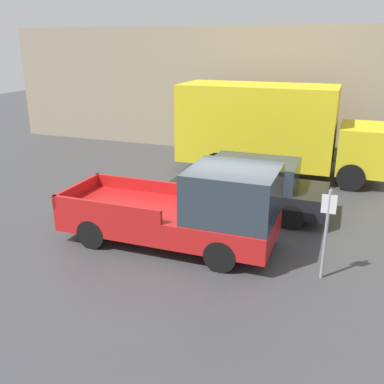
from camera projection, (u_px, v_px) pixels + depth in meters
name	position (u px, v px, depth m)	size (l,w,h in m)	color
ground_plane	(230.00, 239.00, 11.05)	(60.00, 60.00, 0.00)	#3D3D3F
building_wall	(290.00, 93.00, 18.26)	(28.00, 0.15, 5.48)	gray
pickup_truck	(190.00, 210.00, 10.35)	(5.30, 2.05, 2.12)	red
car	(250.00, 186.00, 12.57)	(4.50, 1.87, 1.60)	black
delivery_truck	(270.00, 127.00, 16.08)	(7.56, 2.55, 3.33)	gold
parking_sign	(326.00, 229.00, 8.85)	(0.30, 0.07, 2.01)	gray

